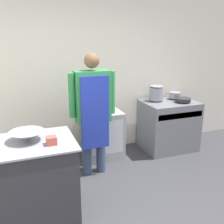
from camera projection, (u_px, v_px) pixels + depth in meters
wall_back at (87, 76)px, 4.43m from camera, size 8.00×0.05×2.70m
prep_counter at (18, 184)px, 2.85m from camera, size 1.26×0.76×0.93m
stove at (168, 125)px, 4.76m from camera, size 0.93×0.72×0.90m
fridge_unit at (102, 134)px, 4.45m from camera, size 0.63×0.57×0.80m
person_cook at (93, 107)px, 3.72m from camera, size 0.68×0.24×1.79m
mixing_bowl at (27, 136)px, 2.79m from camera, size 0.37×0.37×0.11m
plastic_tub at (51, 140)px, 2.71m from camera, size 0.10×0.10×0.09m
stock_pot at (156, 92)px, 4.64m from camera, size 0.25×0.25×0.27m
saute_pan at (183, 100)px, 4.57m from camera, size 0.27×0.27×0.06m
sauce_pot at (175, 95)px, 4.79m from camera, size 0.21×0.21×0.11m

